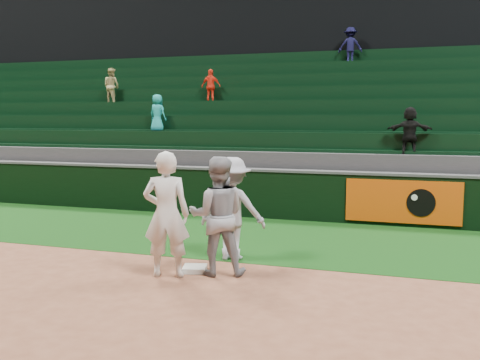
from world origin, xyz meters
name	(u,v)px	position (x,y,z in m)	size (l,w,h in m)	color
ground	(202,276)	(0.00, 0.00, 0.00)	(70.00, 70.00, 0.00)	brown
foul_grass	(254,236)	(0.00, 3.00, 0.00)	(36.00, 4.20, 0.01)	black
upper_deck	(344,41)	(0.00, 17.45, 6.00)	(40.00, 12.00, 12.00)	black
first_base	(195,269)	(-0.21, 0.20, 0.04)	(0.38, 0.38, 0.09)	silver
first_baseman	(166,214)	(-0.52, -0.20, 1.01)	(0.74, 0.48, 2.02)	white
baserunner	(217,216)	(0.20, 0.18, 0.96)	(0.94, 0.73, 1.93)	#91939B
base_coach	(232,209)	(0.14, 1.10, 0.93)	(1.19, 0.68, 1.84)	#A0A1AD
field_wall	(280,194)	(0.03, 5.20, 0.63)	(36.00, 0.45, 1.25)	black
stadium_seating	(308,144)	(0.00, 8.97, 1.70)	(36.00, 5.95, 5.58)	#323234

